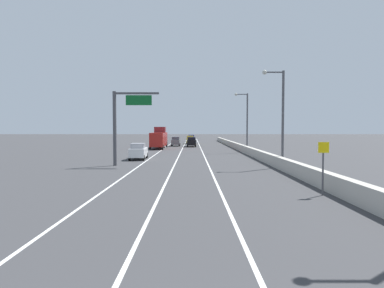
{
  "coord_description": "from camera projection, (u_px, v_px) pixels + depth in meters",
  "views": [
    {
      "loc": [
        -0.18,
        -2.88,
        3.74
      ],
      "look_at": [
        -0.1,
        43.27,
        1.59
      ],
      "focal_mm": 30.72,
      "sensor_mm": 36.0,
      "label": 1
    }
  ],
  "objects": [
    {
      "name": "overhead_sign_gantry",
      "position": [
        121.0,
        119.0,
        33.05
      ],
      "size": [
        4.68,
        0.36,
        7.5
      ],
      "color": "#47474C",
      "rests_on": "ground_plane"
    },
    {
      "name": "car_gray_1",
      "position": [
        175.0,
        141.0,
        71.07
      ],
      "size": [
        1.86,
        4.14,
        2.01
      ],
      "color": "slate",
      "rests_on": "ground_plane"
    },
    {
      "name": "jersey_barrier_right",
      "position": [
        254.0,
        153.0,
        43.0
      ],
      "size": [
        0.6,
        120.0,
        1.1
      ],
      "primitive_type": "cube",
      "color": "#B2ADA3",
      "rests_on": "ground_plane"
    },
    {
      "name": "lamp_post_right_third",
      "position": [
        245.0,
        118.0,
        51.67
      ],
      "size": [
        2.14,
        0.44,
        9.35
      ],
      "color": "#4C4C51",
      "rests_on": "ground_plane"
    },
    {
      "name": "lane_stripe_center",
      "position": [
        181.0,
        150.0,
        57.99
      ],
      "size": [
        0.16,
        130.0,
        0.0
      ],
      "primitive_type": "cube",
      "color": "silver",
      "rests_on": "ground_plane"
    },
    {
      "name": "lane_stripe_right",
      "position": [
        201.0,
        150.0,
        58.0
      ],
      "size": [
        0.16,
        130.0,
        0.0
      ],
      "primitive_type": "cube",
      "color": "silver",
      "rests_on": "ground_plane"
    },
    {
      "name": "lamp_post_right_second",
      "position": [
        279.0,
        111.0,
        31.52
      ],
      "size": [
        2.14,
        0.44,
        9.35
      ],
      "color": "#4C4C51",
      "rests_on": "ground_plane"
    },
    {
      "name": "speed_advisory_sign",
      "position": [
        322.0,
        164.0,
        18.33
      ],
      "size": [
        0.6,
        0.11,
        3.0
      ],
      "color": "#4C4C51",
      "rests_on": "ground_plane"
    },
    {
      "name": "car_white_4",
      "position": [
        138.0,
        151.0,
        39.97
      ],
      "size": [
        1.98,
        4.31,
        1.98
      ],
      "color": "white",
      "rests_on": "ground_plane"
    },
    {
      "name": "box_truck",
      "position": [
        158.0,
        139.0,
        62.45
      ],
      "size": [
        2.54,
        9.85,
        4.1
      ],
      "color": "#A51E19",
      "rests_on": "ground_plane"
    },
    {
      "name": "car_yellow_0",
      "position": [
        189.0,
        140.0,
        81.27
      ],
      "size": [
        1.96,
        4.79,
        2.03
      ],
      "color": "gold",
      "rests_on": "ground_plane"
    },
    {
      "name": "ground_plane",
      "position": [
        192.0,
        147.0,
        66.98
      ],
      "size": [
        320.0,
        320.0,
        0.0
      ],
      "primitive_type": "plane",
      "color": "#38383A"
    },
    {
      "name": "lane_stripe_left",
      "position": [
        161.0,
        150.0,
        57.98
      ],
      "size": [
        0.16,
        130.0,
        0.0
      ],
      "primitive_type": "cube",
      "color": "silver",
      "rests_on": "ground_plane"
    },
    {
      "name": "car_blue_2",
      "position": [
        191.0,
        138.0,
        94.52
      ],
      "size": [
        1.87,
        4.26,
        2.0
      ],
      "color": "#1E389E",
      "rests_on": "ground_plane"
    },
    {
      "name": "car_black_3",
      "position": [
        191.0,
        142.0,
        68.26
      ],
      "size": [
        1.97,
        4.55,
        2.01
      ],
      "color": "black",
      "rests_on": "ground_plane"
    }
  ]
}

